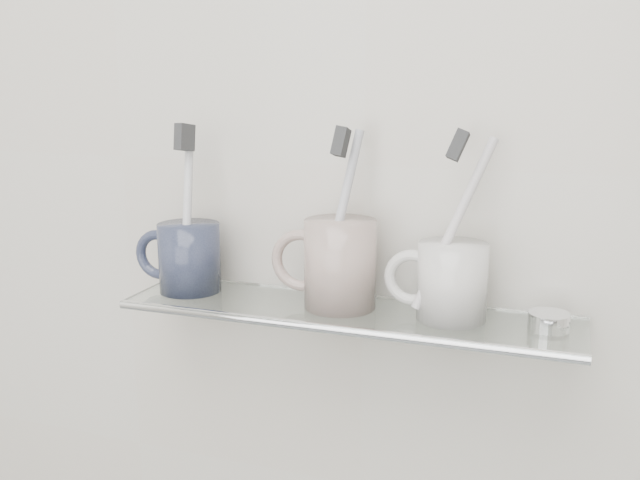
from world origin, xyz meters
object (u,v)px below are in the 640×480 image
at_px(mug_left, 190,257).
at_px(mug_center, 340,264).
at_px(shelf_glass, 347,312).
at_px(mug_right, 452,281).

xyz_separation_m(mug_left, mug_center, (0.19, 0.00, 0.01)).
distance_m(shelf_glass, mug_right, 0.12).
relative_size(mug_center, mug_right, 1.20).
height_order(shelf_glass, mug_right, mug_right).
bearing_deg(shelf_glass, mug_left, 178.54).
distance_m(mug_center, mug_right, 0.12).
height_order(mug_left, mug_right, same).
bearing_deg(mug_right, mug_center, 164.62).
distance_m(shelf_glass, mug_center, 0.05).
bearing_deg(mug_right, mug_left, 164.62).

